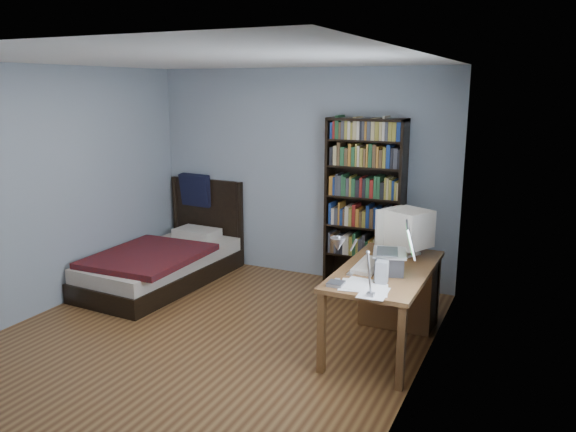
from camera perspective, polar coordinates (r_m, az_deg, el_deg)
The scene contains 14 objects.
room at distance 4.96m, azimuth -8.34°, elevation 0.90°, with size 4.20×4.24×2.50m.
desk at distance 5.48m, azimuth 10.92°, elevation -7.16°, with size 0.75×1.49×0.73m.
crt_monitor at distance 5.39m, azimuth 11.95°, elevation -1.28°, with size 0.52×0.47×0.44m.
laptop at distance 4.86m, azimuth 10.47°, elevation -4.33°, with size 0.44×0.42×0.44m.
desk_lamp at distance 3.92m, azimuth 5.68°, elevation -3.46°, with size 0.21×0.47×0.55m.
keyboard at distance 5.00m, azimuth 8.17°, elevation -4.99°, with size 0.19×0.48×0.03m, color beige.
speaker at distance 4.60m, azimuth 9.51°, elevation -5.65°, with size 0.09×0.09×0.19m, color gray.
soda_can at distance 5.19m, azimuth 9.22°, elevation -3.94°, with size 0.06×0.06×0.11m, color #07380A.
mouse at distance 5.22m, azimuth 10.30°, elevation -4.29°, with size 0.06×0.11×0.04m, color silver.
phone_silver at distance 4.80m, azimuth 6.36°, elevation -5.82°, with size 0.05×0.09×0.02m, color silver.
phone_grey at distance 4.61m, azimuth 4.97°, elevation -6.57°, with size 0.04×0.09×0.02m, color gray.
external_drive at distance 4.53m, azimuth 4.89°, elevation -6.89°, with size 0.13×0.13×0.03m, color gray.
bookshelf at distance 6.39m, azimuth 7.80°, elevation 1.13°, with size 0.88×0.30×1.95m.
bed at distance 6.87m, azimuth -12.33°, elevation -4.44°, with size 1.13×2.11×1.16m.
Camera 1 is at (2.71, -4.04, 2.29)m, focal length 35.00 mm.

